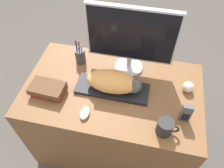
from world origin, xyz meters
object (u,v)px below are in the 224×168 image
(baseball, at_px, (188,87))
(cat, at_px, (115,82))
(keyboard, at_px, (112,89))
(computer_mouse, at_px, (85,113))
(pen_cup, at_px, (80,56))
(phone, at_px, (186,113))
(monitor, at_px, (131,38))
(book_stack, at_px, (48,89))
(coffee_mug, at_px, (165,127))

(baseball, bearing_deg, cat, -167.77)
(keyboard, bearing_deg, computer_mouse, -118.26)
(cat, relative_size, baseball, 4.91)
(pen_cup, bearing_deg, cat, -35.33)
(phone, bearing_deg, baseball, 84.76)
(monitor, bearing_deg, pen_cup, -178.08)
(keyboard, xyz_separation_m, phone, (0.45, -0.13, 0.05))
(monitor, xyz_separation_m, computer_mouse, (-0.19, -0.44, -0.25))
(book_stack, bearing_deg, phone, -1.27)
(keyboard, xyz_separation_m, book_stack, (-0.39, -0.11, 0.02))
(computer_mouse, height_order, phone, phone)
(pen_cup, relative_size, book_stack, 0.88)
(monitor, bearing_deg, keyboard, -108.32)
(cat, distance_m, computer_mouse, 0.26)
(cat, distance_m, phone, 0.46)
(pen_cup, height_order, book_stack, pen_cup)
(book_stack, bearing_deg, coffee_mug, -9.43)
(cat, bearing_deg, pen_cup, 144.67)
(monitor, xyz_separation_m, phone, (0.38, -0.34, -0.20))
(baseball, bearing_deg, pen_cup, 171.84)
(coffee_mug, relative_size, book_stack, 0.56)
(computer_mouse, height_order, coffee_mug, coffee_mug)
(baseball, distance_m, phone, 0.23)
(cat, bearing_deg, keyboard, -180.00)
(coffee_mug, xyz_separation_m, book_stack, (-0.74, 0.12, -0.01))
(computer_mouse, xyz_separation_m, coffee_mug, (0.47, -0.01, 0.03))
(monitor, distance_m, pen_cup, 0.40)
(computer_mouse, relative_size, coffee_mug, 0.75)
(keyboard, xyz_separation_m, coffee_mug, (0.35, -0.23, 0.04))
(phone, bearing_deg, coffee_mug, -135.59)
(coffee_mug, relative_size, pen_cup, 0.64)
(keyboard, distance_m, pen_cup, 0.35)
(computer_mouse, distance_m, pen_cup, 0.45)
(monitor, distance_m, coffee_mug, 0.57)
(baseball, xyz_separation_m, book_stack, (-0.87, -0.21, -0.00))
(keyboard, bearing_deg, monitor, 71.68)
(pen_cup, bearing_deg, computer_mouse, -69.60)
(computer_mouse, bearing_deg, phone, 9.12)
(keyboard, height_order, computer_mouse, computer_mouse)
(pen_cup, xyz_separation_m, baseball, (0.75, -0.11, -0.02))
(keyboard, relative_size, phone, 3.52)
(computer_mouse, height_order, pen_cup, pen_cup)
(pen_cup, xyz_separation_m, phone, (0.73, -0.33, 0.01))
(computer_mouse, bearing_deg, coffee_mug, -1.50)
(keyboard, height_order, coffee_mug, coffee_mug)
(pen_cup, distance_m, book_stack, 0.33)
(computer_mouse, distance_m, coffee_mug, 0.47)
(keyboard, height_order, monitor, monitor)
(pen_cup, bearing_deg, baseball, -8.16)
(coffee_mug, bearing_deg, computer_mouse, 178.50)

